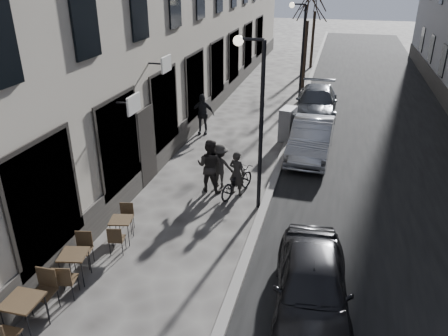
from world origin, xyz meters
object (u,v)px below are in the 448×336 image
at_px(car_far, 316,102).
at_px(pedestrian_mid, 220,166).
at_px(car_mid, 311,138).
at_px(streetlamp_near, 256,107).
at_px(car_near, 312,285).
at_px(tree_near, 309,7).
at_px(bistro_set_b, 75,264).
at_px(pedestrian_near, 210,166).
at_px(bistro_set_a, 25,313).
at_px(bistro_set_c, 122,228).
at_px(pedestrian_far, 202,114).
at_px(streetlamp_far, 300,42).
at_px(utility_cabinet, 287,124).
at_px(bicycle, 237,181).

bearing_deg(car_far, pedestrian_mid, -107.76).
bearing_deg(car_mid, streetlamp_near, -105.31).
xyz_separation_m(car_near, car_far, (-0.85, 13.62, 0.03)).
bearing_deg(car_near, tree_near, 90.83).
xyz_separation_m(bistro_set_b, pedestrian_near, (1.75, 5.16, 0.44)).
xyz_separation_m(pedestrian_near, car_mid, (2.95, 3.84, -0.19)).
height_order(bistro_set_b, car_mid, car_mid).
height_order(bistro_set_a, car_near, car_near).
relative_size(bistro_set_c, pedestrian_far, 0.79).
bearing_deg(bistro_set_c, streetlamp_far, 65.57).
height_order(utility_cabinet, bicycle, utility_cabinet).
xyz_separation_m(streetlamp_far, utility_cabinet, (0.27, -6.01, -2.47)).
distance_m(bistro_set_a, car_mid, 11.71).
bearing_deg(pedestrian_far, utility_cabinet, -5.34).
relative_size(streetlamp_far, pedestrian_near, 2.85).
distance_m(bistro_set_a, bistro_set_c, 3.46).
xyz_separation_m(streetlamp_near, car_near, (2.07, -4.09, -2.49)).
height_order(tree_near, utility_cabinet, tree_near).
relative_size(streetlamp_far, utility_cabinet, 3.68).
distance_m(bicycle, car_near, 5.46).
relative_size(utility_cabinet, car_near, 0.35).
bearing_deg(pedestrian_far, car_far, 30.27).
bearing_deg(car_near, streetlamp_near, 111.70).
height_order(bistro_set_b, bistro_set_c, bistro_set_b).
relative_size(pedestrian_far, car_mid, 0.42).
distance_m(utility_cabinet, bicycle, 5.44).
height_order(pedestrian_near, pedestrian_far, same).
xyz_separation_m(streetlamp_far, pedestrian_near, (-1.57, -11.34, -2.27)).
xyz_separation_m(streetlamp_near, car_far, (1.22, 9.53, -2.47)).
bearing_deg(pedestrian_mid, streetlamp_near, 143.21).
bearing_deg(streetlamp_far, car_far, -63.67).
height_order(bicycle, pedestrian_far, pedestrian_far).
distance_m(bicycle, pedestrian_far, 5.84).
xyz_separation_m(utility_cabinet, pedestrian_mid, (-1.60, -4.96, 0.06)).
height_order(bistro_set_b, pedestrian_mid, pedestrian_mid).
bearing_deg(car_mid, bicycle, -116.13).
bearing_deg(utility_cabinet, pedestrian_near, -97.59).
bearing_deg(pedestrian_mid, utility_cabinet, -106.89).
relative_size(pedestrian_near, car_mid, 0.42).
bearing_deg(car_near, bistro_set_b, 179.15).
bearing_deg(bistro_set_a, streetlamp_near, 60.00).
xyz_separation_m(pedestrian_far, car_far, (4.65, 3.77, -0.20)).
xyz_separation_m(pedestrian_far, car_near, (5.50, -9.86, -0.23)).
bearing_deg(pedestrian_mid, car_near, 124.58).
relative_size(streetlamp_far, tree_near, 0.89).
bearing_deg(utility_cabinet, streetlamp_near, -81.05).
xyz_separation_m(bistro_set_c, pedestrian_mid, (1.69, 3.79, 0.34)).
bearing_deg(streetlamp_far, utility_cabinet, -87.41).
relative_size(bistro_set_c, utility_cabinet, 1.02).
bearing_deg(car_far, streetlamp_near, -98.37).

